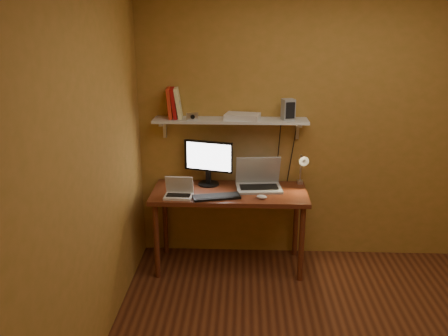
{
  "coord_description": "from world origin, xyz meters",
  "views": [
    {
      "loc": [
        -0.72,
        -2.74,
        2.24
      ],
      "look_at": [
        -0.88,
        1.18,
        1.0
      ],
      "focal_mm": 38.0,
      "sensor_mm": 36.0,
      "label": 1
    }
  ],
  "objects_px": {
    "netbook": "(179,191)",
    "desk_lamp": "(302,166)",
    "keyboard": "(217,197)",
    "shelf_camera": "(192,116)",
    "desk": "(230,200)",
    "speaker_right": "(288,109)",
    "mouse": "(262,197)",
    "monitor": "(208,160)",
    "router": "(242,116)",
    "speaker_left": "(175,110)",
    "wall_shelf": "(230,121)",
    "laptop": "(258,180)"
  },
  "relations": [
    {
      "from": "netbook",
      "to": "desk_lamp",
      "type": "relative_size",
      "value": 0.67
    },
    {
      "from": "keyboard",
      "to": "shelf_camera",
      "type": "xyz_separation_m",
      "value": [
        -0.23,
        0.32,
        0.65
      ]
    },
    {
      "from": "shelf_camera",
      "to": "desk",
      "type": "bearing_deg",
      "value": -22.03
    },
    {
      "from": "netbook",
      "to": "speaker_right",
      "type": "height_order",
      "value": "speaker_right"
    },
    {
      "from": "desk",
      "to": "mouse",
      "type": "distance_m",
      "value": 0.35
    },
    {
      "from": "monitor",
      "to": "keyboard",
      "type": "xyz_separation_m",
      "value": [
        0.1,
        -0.35,
        -0.23
      ]
    },
    {
      "from": "desk_lamp",
      "to": "speaker_right",
      "type": "height_order",
      "value": "speaker_right"
    },
    {
      "from": "shelf_camera",
      "to": "router",
      "type": "height_order",
      "value": "shelf_camera"
    },
    {
      "from": "desk",
      "to": "keyboard",
      "type": "relative_size",
      "value": 3.42
    },
    {
      "from": "speaker_left",
      "to": "router",
      "type": "bearing_deg",
      "value": -11.65
    },
    {
      "from": "router",
      "to": "speaker_left",
      "type": "bearing_deg",
      "value": 179.12
    },
    {
      "from": "desk_lamp",
      "to": "router",
      "type": "xyz_separation_m",
      "value": [
        -0.55,
        0.06,
        0.44
      ]
    },
    {
      "from": "wall_shelf",
      "to": "desk_lamp",
      "type": "distance_m",
      "value": 0.77
    },
    {
      "from": "wall_shelf",
      "to": "mouse",
      "type": "distance_m",
      "value": 0.75
    },
    {
      "from": "netbook",
      "to": "speaker_left",
      "type": "bearing_deg",
      "value": 102.2
    },
    {
      "from": "router",
      "to": "keyboard",
      "type": "bearing_deg",
      "value": -120.38
    },
    {
      "from": "desk",
      "to": "speaker_left",
      "type": "relative_size",
      "value": 8.79
    },
    {
      "from": "router",
      "to": "speaker_right",
      "type": "bearing_deg",
      "value": -0.94
    },
    {
      "from": "netbook",
      "to": "mouse",
      "type": "height_order",
      "value": "netbook"
    },
    {
      "from": "desk",
      "to": "desk_lamp",
      "type": "relative_size",
      "value": 3.73
    },
    {
      "from": "shelf_camera",
      "to": "speaker_right",
      "type": "bearing_deg",
      "value": 2.98
    },
    {
      "from": "desk_lamp",
      "to": "keyboard",
      "type": "bearing_deg",
      "value": -158.41
    },
    {
      "from": "mouse",
      "to": "speaker_left",
      "type": "relative_size",
      "value": 0.58
    },
    {
      "from": "wall_shelf",
      "to": "speaker_left",
      "type": "bearing_deg",
      "value": 179.45
    },
    {
      "from": "monitor",
      "to": "netbook",
      "type": "height_order",
      "value": "monitor"
    },
    {
      "from": "laptop",
      "to": "monitor",
      "type": "bearing_deg",
      "value": 166.77
    },
    {
      "from": "netbook",
      "to": "mouse",
      "type": "bearing_deg",
      "value": 0.52
    },
    {
      "from": "shelf_camera",
      "to": "router",
      "type": "relative_size",
      "value": 0.36
    },
    {
      "from": "desk",
      "to": "monitor",
      "type": "xyz_separation_m",
      "value": [
        -0.2,
        0.17,
        0.32
      ]
    },
    {
      "from": "speaker_left",
      "to": "wall_shelf",
      "type": "bearing_deg",
      "value": -11.31
    },
    {
      "from": "desk",
      "to": "shelf_camera",
      "type": "distance_m",
      "value": 0.83
    },
    {
      "from": "desk",
      "to": "laptop",
      "type": "bearing_deg",
      "value": 22.15
    },
    {
      "from": "laptop",
      "to": "speaker_left",
      "type": "distance_m",
      "value": 0.99
    },
    {
      "from": "mouse",
      "to": "router",
      "type": "relative_size",
      "value": 0.31
    },
    {
      "from": "desk",
      "to": "monitor",
      "type": "distance_m",
      "value": 0.42
    },
    {
      "from": "mouse",
      "to": "speaker_left",
      "type": "distance_m",
      "value": 1.11
    },
    {
      "from": "keyboard",
      "to": "monitor",
      "type": "bearing_deg",
      "value": 91.48
    },
    {
      "from": "wall_shelf",
      "to": "netbook",
      "type": "height_order",
      "value": "wall_shelf"
    },
    {
      "from": "desk",
      "to": "router",
      "type": "relative_size",
      "value": 4.61
    },
    {
      "from": "router",
      "to": "laptop",
      "type": "bearing_deg",
      "value": -28.19
    },
    {
      "from": "monitor",
      "to": "mouse",
      "type": "xyz_separation_m",
      "value": [
        0.49,
        -0.35,
        -0.22
      ]
    },
    {
      "from": "wall_shelf",
      "to": "keyboard",
      "type": "xyz_separation_m",
      "value": [
        -0.11,
        -0.37,
        -0.6
      ]
    },
    {
      "from": "speaker_right",
      "to": "router",
      "type": "distance_m",
      "value": 0.41
    },
    {
      "from": "mouse",
      "to": "speaker_right",
      "type": "height_order",
      "value": "speaker_right"
    },
    {
      "from": "wall_shelf",
      "to": "router",
      "type": "height_order",
      "value": "router"
    },
    {
      "from": "mouse",
      "to": "netbook",
      "type": "bearing_deg",
      "value": -164.24
    },
    {
      "from": "keyboard",
      "to": "mouse",
      "type": "bearing_deg",
      "value": -13.84
    },
    {
      "from": "monitor",
      "to": "mouse",
      "type": "distance_m",
      "value": 0.64
    },
    {
      "from": "monitor",
      "to": "speaker_left",
      "type": "bearing_deg",
      "value": -169.59
    },
    {
      "from": "laptop",
      "to": "mouse",
      "type": "bearing_deg",
      "value": -90.7
    }
  ]
}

